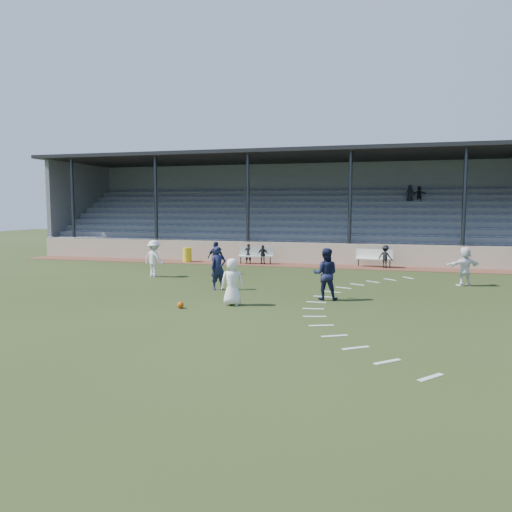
{
  "coord_description": "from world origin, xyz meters",
  "views": [
    {
      "loc": [
        5.31,
        -16.98,
        3.32
      ],
      "look_at": [
        0.0,
        2.5,
        1.3
      ],
      "focal_mm": 35.0,
      "sensor_mm": 36.0,
      "label": 1
    }
  ],
  "objects_px": {
    "bench_right": "(374,256)",
    "trash_bin": "(187,255)",
    "player_white_lead": "(232,282)",
    "bench_left": "(256,254)",
    "football": "(180,305)",
    "player_navy_lead": "(218,268)"
  },
  "relations": [
    {
      "from": "trash_bin",
      "to": "player_white_lead",
      "type": "relative_size",
      "value": 0.52
    },
    {
      "from": "football",
      "to": "player_white_lead",
      "type": "bearing_deg",
      "value": 32.31
    },
    {
      "from": "bench_right",
      "to": "trash_bin",
      "type": "distance_m",
      "value": 10.86
    },
    {
      "from": "bench_right",
      "to": "football",
      "type": "relative_size",
      "value": 9.38
    },
    {
      "from": "football",
      "to": "trash_bin",
      "type": "bearing_deg",
      "value": 112.12
    },
    {
      "from": "football",
      "to": "bench_left",
      "type": "bearing_deg",
      "value": 94.09
    },
    {
      "from": "player_white_lead",
      "to": "player_navy_lead",
      "type": "bearing_deg",
      "value": -76.97
    },
    {
      "from": "bench_right",
      "to": "player_white_lead",
      "type": "xyz_separation_m",
      "value": [
        -4.23,
        -12.17,
        0.21
      ]
    },
    {
      "from": "bench_right",
      "to": "player_navy_lead",
      "type": "height_order",
      "value": "player_navy_lead"
    },
    {
      "from": "football",
      "to": "player_navy_lead",
      "type": "height_order",
      "value": "player_navy_lead"
    },
    {
      "from": "trash_bin",
      "to": "player_navy_lead",
      "type": "height_order",
      "value": "player_navy_lead"
    },
    {
      "from": "bench_left",
      "to": "player_white_lead",
      "type": "height_order",
      "value": "player_white_lead"
    },
    {
      "from": "bench_left",
      "to": "football",
      "type": "xyz_separation_m",
      "value": [
        0.91,
        -12.75,
        -0.48
      ]
    },
    {
      "from": "bench_left",
      "to": "trash_bin",
      "type": "distance_m",
      "value": 4.23
    },
    {
      "from": "trash_bin",
      "to": "bench_right",
      "type": "bearing_deg",
      "value": 2.47
    },
    {
      "from": "bench_right",
      "to": "player_white_lead",
      "type": "bearing_deg",
      "value": -101.84
    },
    {
      "from": "player_navy_lead",
      "to": "football",
      "type": "bearing_deg",
      "value": -128.43
    },
    {
      "from": "bench_left",
      "to": "bench_right",
      "type": "bearing_deg",
      "value": -7.53
    },
    {
      "from": "bench_left",
      "to": "player_white_lead",
      "type": "relative_size",
      "value": 1.28
    },
    {
      "from": "bench_left",
      "to": "player_navy_lead",
      "type": "distance_m",
      "value": 9.01
    },
    {
      "from": "trash_bin",
      "to": "player_white_lead",
      "type": "distance_m",
      "value": 13.44
    },
    {
      "from": "bench_left",
      "to": "trash_bin",
      "type": "relative_size",
      "value": 2.45
    }
  ]
}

